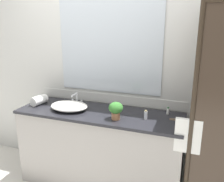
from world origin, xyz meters
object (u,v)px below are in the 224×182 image
at_px(potted_plant, 116,109).
at_px(amenity_bottle_body_wash, 146,115).
at_px(rolled_towel_near_edge, 39,100).
at_px(sink_basin, 69,106).
at_px(amenity_bottle_conditioner, 168,111).
at_px(faucet, 77,101).

xyz_separation_m(potted_plant, amenity_bottle_body_wash, (0.28, 0.10, -0.06)).
relative_size(potted_plant, rolled_towel_near_edge, 0.92).
height_order(sink_basin, rolled_towel_near_edge, rolled_towel_near_edge).
height_order(potted_plant, amenity_bottle_conditioner, potted_plant).
relative_size(potted_plant, amenity_bottle_conditioner, 2.30).
xyz_separation_m(amenity_bottle_conditioner, rolled_towel_near_edge, (-1.47, -0.20, 0.02)).
height_order(faucet, amenity_bottle_conditioner, faucet).
xyz_separation_m(sink_basin, rolled_towel_near_edge, (-0.42, 0.03, 0.01)).
xyz_separation_m(faucet, amenity_bottle_body_wash, (0.85, -0.16, -0.00)).
bearing_deg(faucet, potted_plant, -24.07).
height_order(potted_plant, amenity_bottle_body_wash, potted_plant).
relative_size(faucet, amenity_bottle_conditioner, 2.21).
relative_size(sink_basin, amenity_bottle_body_wash, 4.58).
bearing_deg(rolled_towel_near_edge, amenity_bottle_body_wash, -0.66).
bearing_deg(amenity_bottle_conditioner, sink_basin, -167.49).
bearing_deg(faucet, amenity_bottle_body_wash, -10.30).
distance_m(faucet, potted_plant, 0.63).
xyz_separation_m(amenity_bottle_conditioner, amenity_bottle_body_wash, (-0.19, -0.21, 0.01)).
distance_m(faucet, amenity_bottle_conditioner, 1.05).
bearing_deg(faucet, rolled_towel_near_edge, -161.52).
bearing_deg(amenity_bottle_body_wash, sink_basin, -178.64).
height_order(faucet, amenity_bottle_body_wash, faucet).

